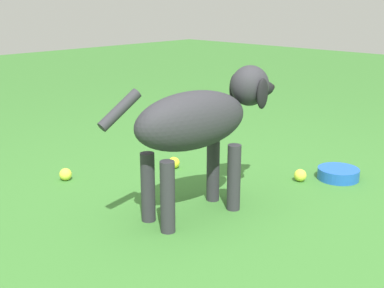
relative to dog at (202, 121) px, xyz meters
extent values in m
plane|color=#38722D|center=(-0.11, -0.22, -0.43)|extent=(14.00, 14.00, 0.00)
ellipsoid|color=#2D2D33|center=(-0.06, 0.01, 0.01)|extent=(0.60, 0.29, 0.25)
cylinder|color=#2D2D33|center=(0.14, 0.05, -0.27)|extent=(0.06, 0.06, 0.31)
cylinder|color=#2D2D33|center=(0.12, -0.09, -0.27)|extent=(0.06, 0.06, 0.31)
cylinder|color=#2D2D33|center=(-0.23, 0.10, -0.27)|extent=(0.06, 0.06, 0.31)
cylinder|color=#2D2D33|center=(-0.25, -0.04, -0.27)|extent=(0.06, 0.06, 0.31)
ellipsoid|color=#2D2D33|center=(0.29, -0.04, 0.12)|extent=(0.21, 0.19, 0.19)
ellipsoid|color=black|center=(0.37, -0.05, 0.10)|extent=(0.14, 0.10, 0.08)
sphere|color=black|center=(0.43, -0.05, 0.10)|extent=(0.03, 0.03, 0.03)
ellipsoid|color=black|center=(0.29, 0.05, 0.10)|extent=(0.07, 0.04, 0.14)
ellipsoid|color=black|center=(0.27, -0.12, 0.10)|extent=(0.07, 0.04, 0.14)
cylinder|color=#2D2D33|center=(-0.41, 0.05, 0.11)|extent=(0.19, 0.07, 0.15)
sphere|color=#D8E43F|center=(-0.20, 0.80, -0.39)|extent=(0.07, 0.07, 0.07)
sphere|color=#D2E23E|center=(0.65, -0.11, -0.39)|extent=(0.07, 0.07, 0.07)
sphere|color=yellow|center=(0.34, 0.53, -0.39)|extent=(0.07, 0.07, 0.07)
cylinder|color=blue|center=(0.83, -0.24, -0.40)|extent=(0.22, 0.22, 0.06)
camera|label=1|loc=(-1.59, -1.47, 0.52)|focal=47.80mm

